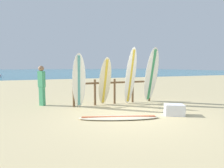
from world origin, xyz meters
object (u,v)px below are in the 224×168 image
Objects in this scene: beachgoer_standing at (42,84)px; surfboard_leaning_far_left at (79,81)px; surfboard_rack at (115,88)px; cooler_box at (174,110)px; surfboard_leaning_left at (105,82)px; surfboard_lying_on_sand at (119,118)px; surfboard_leaning_center at (151,75)px; surfboard_leaning_center_left at (131,76)px.

surfboard_leaning_far_left is at bearing -40.68° from beachgoer_standing.
surfboard_rack is 2.70m from cooler_box.
beachgoer_standing is at bearing 139.32° from surfboard_leaning_far_left.
surfboard_lying_on_sand is (-0.19, -1.84, -0.93)m from surfboard_leaning_left.
surfboard_lying_on_sand is (-2.31, -1.80, -1.16)m from surfboard_leaning_center.
surfboard_leaning_center_left is 3.61m from beachgoer_standing.
surfboard_leaning_center_left is 3.91× the size of cooler_box.
surfboard_leaning_center is (2.12, -0.04, 0.22)m from surfboard_leaning_left.
surfboard_leaning_far_left is 2.18m from surfboard_lying_on_sand.
surfboard_leaning_center is 2.37m from cooler_box.
surfboard_leaning_left is 0.82× the size of surfboard_leaning_center_left.
surfboard_leaning_center_left is (2.13, 0.00, 0.14)m from surfboard_leaning_far_left.
surfboard_leaning_center_left reaches higher than cooler_box.
beachgoer_standing is at bearing 156.58° from surfboard_leaning_left.
surfboard_leaning_left is 1.20× the size of beachgoer_standing.
surfboard_leaning_center is at bearing -1.04° from surfboard_leaning_left.
surfboard_leaning_left is 2.55m from beachgoer_standing.
surfboard_leaning_center reaches higher than surfboard_leaning_left.
beachgoer_standing is (-1.29, 1.11, -0.14)m from surfboard_leaning_far_left.
surfboard_leaning_center_left is (0.56, -0.37, 0.52)m from surfboard_rack.
surfboard_leaning_far_left is 1.05m from surfboard_leaning_left.
surfboard_leaning_left is 2.80m from cooler_box.
surfboard_leaning_far_left is 3.17m from surfboard_leaning_center.
surfboard_leaning_far_left is 0.88× the size of surfboard_leaning_center_left.
surfboard_leaning_center is (3.17, 0.06, 0.16)m from surfboard_leaning_far_left.
beachgoer_standing reaches higher than cooler_box.
surfboard_rack is 2.20× the size of beachgoer_standing.
surfboard_lying_on_sand is 1.86m from cooler_box.
surfboard_leaning_center_left is 1.46× the size of beachgoer_standing.
surfboard_rack is at bearing 71.38° from surfboard_lying_on_sand.
surfboard_rack is at bearing 168.78° from surfboard_leaning_center.
beachgoer_standing is at bearing 168.70° from cooler_box.
beachgoer_standing reaches higher than surfboard_lying_on_sand.
surfboard_leaning_center_left is 2.44m from surfboard_lying_on_sand.
beachgoer_standing is at bearing 166.74° from surfboard_leaning_center.
surfboard_leaning_far_left reaches higher than beachgoer_standing.
surfboard_leaning_center_left is at bearing -4.97° from surfboard_leaning_left.
surfboard_lying_on_sand is 4.14× the size of cooler_box.
surfboard_leaning_left is at bearing 154.69° from cooler_box.
beachgoer_standing is (-4.46, 1.05, -0.31)m from surfboard_leaning_center.
surfboard_leaning_far_left is 1.06× the size of surfboard_leaning_left.
surfboard_leaning_center_left reaches higher than surfboard_lying_on_sand.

